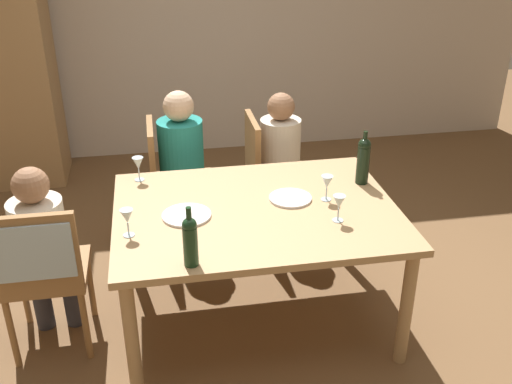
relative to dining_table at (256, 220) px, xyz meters
name	(u,v)px	position (x,y,z in m)	size (l,w,h in m)	color
ground_plane	(256,316)	(0.00, 0.00, -0.67)	(10.00, 10.00, 0.00)	brown
rear_room_partition	(202,11)	(0.00, 2.79, 0.68)	(6.40, 0.12, 2.70)	beige
dining_table	(256,220)	(0.00, 0.00, 0.00)	(1.56, 1.18, 0.75)	tan
chair_far_left	(170,176)	(-0.44, 0.97, -0.13)	(0.44, 0.44, 0.92)	olive
chair_left_end	(40,264)	(-1.16, -0.12, -0.07)	(0.44, 0.46, 0.92)	olive
chair_far_right	(268,169)	(0.26, 0.97, -0.13)	(0.44, 0.44, 0.92)	olive
person_woman_host	(185,158)	(-0.33, 0.97, -0.01)	(0.36, 0.31, 1.15)	#33333D
person_man_bearded	(42,243)	(-1.16, 0.03, -0.04)	(0.28, 0.33, 1.08)	#33333D
person_man_guest	(284,155)	(0.38, 0.97, -0.03)	(0.33, 0.29, 1.09)	#33333D
wine_bottle_tall_green	(190,240)	(-0.40, -0.50, 0.21)	(0.07, 0.07, 0.30)	#19381E
wine_bottle_dark_red	(363,159)	(0.69, 0.21, 0.23)	(0.08, 0.08, 0.33)	black
wine_glass_near_left	(127,217)	(-0.69, -0.18, 0.19)	(0.07, 0.07, 0.15)	silver
wine_glass_centre	(339,203)	(0.40, -0.22, 0.19)	(0.07, 0.07, 0.15)	silver
wine_glass_near_right	(138,164)	(-0.63, 0.49, 0.19)	(0.07, 0.07, 0.15)	silver
wine_glass_far	(327,183)	(0.41, 0.03, 0.19)	(0.07, 0.07, 0.15)	silver
dinner_plate_host	(290,198)	(0.21, 0.07, 0.09)	(0.24, 0.24, 0.01)	white
dinner_plate_guest_left	(187,215)	(-0.39, -0.03, 0.09)	(0.27, 0.27, 0.01)	white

